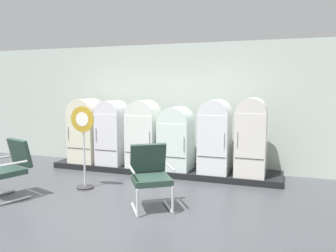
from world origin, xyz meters
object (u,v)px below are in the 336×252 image
object	(u,v)px
armchair_right	(150,173)
sign_stand	(84,147)
refrigerator_2	(143,132)
refrigerator_5	(251,134)
refrigerator_4	(215,134)
armchair_left	(10,165)
refrigerator_0	(86,128)
refrigerator_1	(112,130)
refrigerator_3	(176,137)

from	to	relation	value
armchair_right	sign_stand	xyz separation A→B (m)	(-1.56, 0.54, 0.22)
refrigerator_2	refrigerator_5	xyz separation A→B (m)	(2.33, 0.03, 0.05)
armchair_right	refrigerator_4	bearing A→B (deg)	73.38
refrigerator_2	armchair_right	world-z (taller)	refrigerator_2
refrigerator_4	sign_stand	world-z (taller)	refrigerator_4
refrigerator_4	armchair_left	distance (m)	3.91
refrigerator_0	refrigerator_1	world-z (taller)	refrigerator_0
armchair_left	armchair_right	size ratio (longest dim) A/B	1.00
refrigerator_1	refrigerator_2	xyz separation A→B (m)	(0.79, -0.03, 0.01)
sign_stand	refrigerator_4	bearing A→B (deg)	34.87
sign_stand	refrigerator_2	bearing A→B (deg)	68.73
refrigerator_0	armchair_right	bearing A→B (deg)	-39.80
refrigerator_1	armchair_right	bearing A→B (deg)	-49.15
armchair_left	armchair_right	xyz separation A→B (m)	(2.46, 0.33, 0.00)
refrigerator_1	refrigerator_3	xyz separation A→B (m)	(1.54, -0.00, -0.07)
refrigerator_0	armchair_right	xyz separation A→B (m)	(2.47, -2.06, -0.35)
armchair_right	refrigerator_3	bearing A→B (deg)	96.53
refrigerator_0	refrigerator_4	world-z (taller)	refrigerator_4
refrigerator_4	armchair_right	distance (m)	2.17
refrigerator_1	refrigerator_4	bearing A→B (deg)	0.08
refrigerator_0	refrigerator_4	xyz separation A→B (m)	(3.09, -0.01, 0.02)
refrigerator_0	refrigerator_3	distance (m)	2.24
refrigerator_3	armchair_right	xyz separation A→B (m)	(0.23, -2.05, -0.27)
armchair_right	sign_stand	world-z (taller)	sign_stand
refrigerator_2	armchair_left	world-z (taller)	refrigerator_2
armchair_left	sign_stand	xyz separation A→B (m)	(0.90, 0.87, 0.22)
refrigerator_2	armchair_left	size ratio (longest dim) A/B	1.47
refrigerator_5	armchair_left	world-z (taller)	refrigerator_5
refrigerator_3	refrigerator_4	distance (m)	0.85
refrigerator_0	refrigerator_2	size ratio (longest dim) A/B	1.01
refrigerator_5	sign_stand	distance (m)	3.28
refrigerator_5	armchair_right	xyz separation A→B (m)	(-1.35, -2.05, -0.40)
armchair_left	refrigerator_0	bearing A→B (deg)	90.29
armchair_right	refrigerator_0	bearing A→B (deg)	140.20
armchair_left	armchair_right	world-z (taller)	same
armchair_right	refrigerator_5	bearing A→B (deg)	56.72
refrigerator_5	refrigerator_2	bearing A→B (deg)	-179.25
refrigerator_3	armchair_left	size ratio (longest dim) A/B	1.35
refrigerator_3	refrigerator_4	bearing A→B (deg)	0.34
armchair_right	refrigerator_1	bearing A→B (deg)	130.85
refrigerator_0	refrigerator_5	bearing A→B (deg)	-0.18
refrigerator_0	refrigerator_1	distance (m)	0.70
refrigerator_3	refrigerator_4	xyz separation A→B (m)	(0.85, 0.01, 0.10)
refrigerator_0	sign_stand	world-z (taller)	refrigerator_0
refrigerator_2	refrigerator_3	world-z (taller)	refrigerator_2
refrigerator_0	refrigerator_2	bearing A→B (deg)	-1.64
refrigerator_5	armchair_right	world-z (taller)	refrigerator_5
refrigerator_3	sign_stand	bearing A→B (deg)	-131.29
refrigerator_0	refrigerator_3	bearing A→B (deg)	-0.34
refrigerator_0	refrigerator_5	world-z (taller)	refrigerator_5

